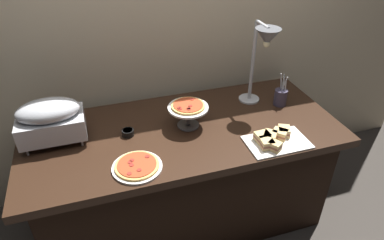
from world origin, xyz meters
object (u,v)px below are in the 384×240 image
at_px(chafing_dish, 50,119).
at_px(pizza_plate_center, 188,109).
at_px(sauce_cup_near, 128,132).
at_px(heat_lamp, 264,45).
at_px(sandwich_platter, 274,139).
at_px(utensil_holder, 281,97).
at_px(pizza_plate_front, 137,166).
at_px(sauce_cup_far, 191,105).

height_order(chafing_dish, pizza_plate_center, chafing_dish).
bearing_deg(sauce_cup_near, heat_lamp, 3.48).
bearing_deg(pizza_plate_center, sandwich_platter, -37.18).
bearing_deg(pizza_plate_center, chafing_dish, 174.11).
xyz_separation_m(pizza_plate_center, sauce_cup_near, (-0.37, 0.01, -0.10)).
distance_m(sauce_cup_near, utensil_holder, 1.03).
xyz_separation_m(pizza_plate_front, sandwich_platter, (0.78, -0.02, 0.01)).
height_order(chafing_dish, heat_lamp, heat_lamp).
height_order(pizza_plate_front, sauce_cup_near, sauce_cup_near).
relative_size(heat_lamp, sauce_cup_far, 7.86).
height_order(pizza_plate_front, utensil_holder, utensil_holder).
distance_m(pizza_plate_center, sauce_cup_far, 0.23).
height_order(pizza_plate_center, sauce_cup_far, pizza_plate_center).
xyz_separation_m(pizza_plate_front, utensil_holder, (1.03, 0.35, 0.05)).
distance_m(pizza_plate_center, sauce_cup_near, 0.38).
bearing_deg(chafing_dish, pizza_plate_front, -42.92).
distance_m(pizza_plate_front, sandwich_platter, 0.78).
distance_m(heat_lamp, sauce_cup_near, 0.95).
xyz_separation_m(chafing_dish, utensil_holder, (1.43, -0.02, -0.09)).
bearing_deg(heat_lamp, chafing_dish, 179.14).
relative_size(chafing_dish, sandwich_platter, 1.00).
bearing_deg(pizza_plate_front, utensil_holder, 18.83).
distance_m(sandwich_platter, sauce_cup_far, 0.61).
xyz_separation_m(chafing_dish, sandwich_platter, (1.18, -0.39, -0.12)).
distance_m(pizza_plate_front, sauce_cup_near, 0.30).
bearing_deg(sauce_cup_far, sandwich_platter, -56.94).
bearing_deg(heat_lamp, sauce_cup_far, 161.50).
xyz_separation_m(chafing_dish, sauce_cup_near, (0.40, -0.07, -0.13)).
bearing_deg(pizza_plate_center, utensil_holder, 4.75).
relative_size(pizza_plate_front, sandwich_platter, 0.74).
height_order(sandwich_platter, sauce_cup_far, sandwich_platter).
xyz_separation_m(sauce_cup_far, utensil_holder, (0.58, -0.14, 0.04)).
relative_size(chafing_dish, pizza_plate_center, 1.47).
bearing_deg(sauce_cup_far, chafing_dish, -172.02).
height_order(sauce_cup_near, sauce_cup_far, sauce_cup_far).
relative_size(pizza_plate_front, sauce_cup_near, 3.75).
height_order(pizza_plate_front, sauce_cup_far, sauce_cup_far).
bearing_deg(sandwich_platter, sauce_cup_far, 123.06).
relative_size(pizza_plate_front, utensil_holder, 1.15).
xyz_separation_m(heat_lamp, sandwich_platter, (-0.08, -0.37, -0.41)).
height_order(heat_lamp, pizza_plate_center, heat_lamp).
xyz_separation_m(heat_lamp, sauce_cup_near, (-0.86, -0.05, -0.41)).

